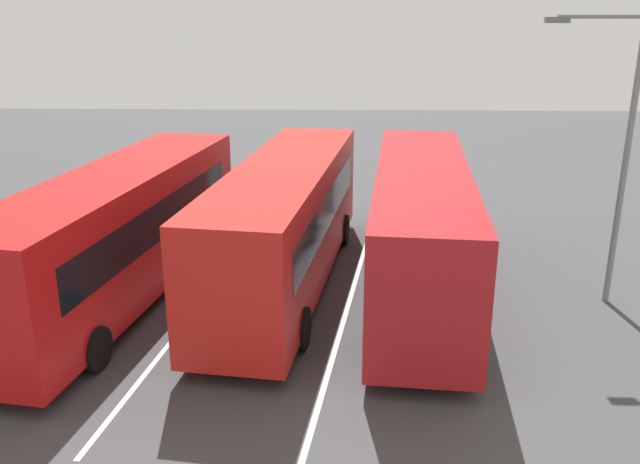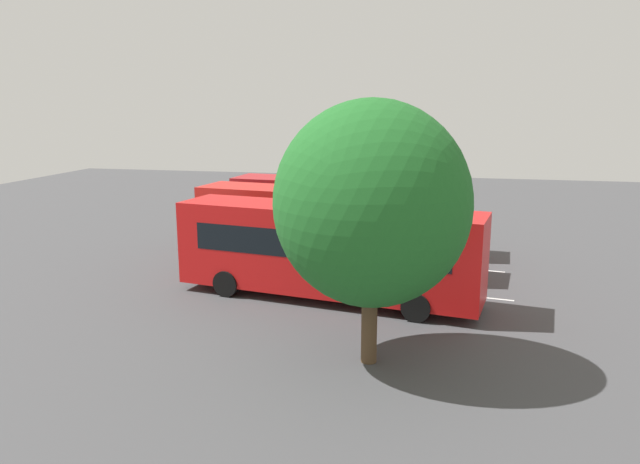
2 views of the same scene
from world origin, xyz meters
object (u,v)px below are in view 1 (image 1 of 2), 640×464
object	(u,v)px
pedestrian	(387,190)
bus_center_left	(286,220)
bus_far_left	(421,225)
street_lamp	(618,144)
bus_center_right	(120,231)

from	to	relation	value
pedestrian	bus_center_left	bearing A→B (deg)	-14.44
bus_far_left	street_lamp	xyz separation A→B (m)	(-0.58, -4.66, 2.33)
bus_far_left	pedestrian	distance (m)	7.22
pedestrian	bus_center_right	bearing A→B (deg)	-32.41
bus_far_left	bus_center_right	size ratio (longest dim) A/B	0.99
street_lamp	bus_center_right	bearing A→B (deg)	1.32
bus_center_left	pedestrian	size ratio (longest dim) A/B	7.14
bus_center_right	pedestrian	xyz separation A→B (m)	(7.87, -7.49, -0.94)
bus_center_left	bus_center_right	world-z (taller)	same
pedestrian	street_lamp	world-z (taller)	street_lamp
pedestrian	street_lamp	size ratio (longest dim) A/B	0.22
bus_far_left	bus_center_right	xyz separation A→B (m)	(-0.72, 7.86, 0.00)
bus_far_left	bus_center_right	bearing A→B (deg)	100.55
bus_far_left	bus_center_left	world-z (taller)	same
pedestrian	street_lamp	bearing A→B (deg)	44.23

